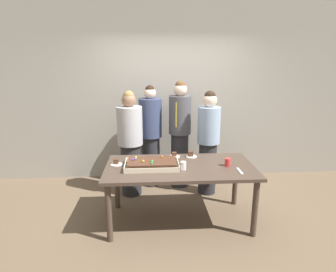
{
  "coord_description": "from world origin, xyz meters",
  "views": [
    {
      "loc": [
        -0.35,
        -3.31,
        2.01
      ],
      "look_at": [
        -0.14,
        0.15,
        1.11
      ],
      "focal_mm": 30.23,
      "sensor_mm": 36.0,
      "label": 1
    }
  ],
  "objects_px": {
    "drink_cup_middle": "(183,166)",
    "party_table": "(180,172)",
    "cake_server_utensil": "(240,171)",
    "person_striped_tie_right": "(208,142)",
    "plated_slice_far_left": "(191,155)",
    "plated_slice_near_left": "(116,163)",
    "person_serving_front": "(180,133)",
    "person_left_edge_reaching": "(151,135)",
    "person_green_shirt_behind": "(130,143)",
    "sheet_cake": "(152,164)",
    "drink_cup_nearest": "(228,162)",
    "plated_slice_near_right": "(174,155)"
  },
  "relations": [
    {
      "from": "drink_cup_middle",
      "to": "party_table",
      "type": "bearing_deg",
      "value": 102.19
    },
    {
      "from": "cake_server_utensil",
      "to": "person_striped_tie_right",
      "type": "xyz_separation_m",
      "value": [
        -0.17,
        1.03,
        0.07
      ]
    },
    {
      "from": "party_table",
      "to": "plated_slice_far_left",
      "type": "bearing_deg",
      "value": 61.45
    },
    {
      "from": "party_table",
      "to": "plated_slice_near_left",
      "type": "height_order",
      "value": "plated_slice_near_left"
    },
    {
      "from": "person_serving_front",
      "to": "person_left_edge_reaching",
      "type": "distance_m",
      "value": 0.48
    },
    {
      "from": "person_green_shirt_behind",
      "to": "sheet_cake",
      "type": "bearing_deg",
      "value": -0.04
    },
    {
      "from": "person_striped_tie_right",
      "to": "drink_cup_middle",
      "type": "bearing_deg",
      "value": 18.82
    },
    {
      "from": "plated_slice_far_left",
      "to": "drink_cup_nearest",
      "type": "xyz_separation_m",
      "value": [
        0.4,
        -0.38,
        0.02
      ]
    },
    {
      "from": "drink_cup_nearest",
      "to": "plated_slice_near_left",
      "type": "bearing_deg",
      "value": 174.53
    },
    {
      "from": "party_table",
      "to": "drink_cup_nearest",
      "type": "bearing_deg",
      "value": -3.8
    },
    {
      "from": "drink_cup_middle",
      "to": "person_serving_front",
      "type": "relative_size",
      "value": 0.06
    },
    {
      "from": "plated_slice_far_left",
      "to": "person_serving_front",
      "type": "height_order",
      "value": "person_serving_front"
    },
    {
      "from": "plated_slice_near_right",
      "to": "person_green_shirt_behind",
      "type": "bearing_deg",
      "value": 143.02
    },
    {
      "from": "plated_slice_far_left",
      "to": "person_left_edge_reaching",
      "type": "distance_m",
      "value": 1.0
    },
    {
      "from": "cake_server_utensil",
      "to": "person_left_edge_reaching",
      "type": "bearing_deg",
      "value": 127.06
    },
    {
      "from": "plated_slice_near_left",
      "to": "sheet_cake",
      "type": "bearing_deg",
      "value": -13.55
    },
    {
      "from": "plated_slice_far_left",
      "to": "drink_cup_middle",
      "type": "xyz_separation_m",
      "value": [
        -0.16,
        -0.47,
        0.02
      ]
    },
    {
      "from": "drink_cup_nearest",
      "to": "person_striped_tie_right",
      "type": "height_order",
      "value": "person_striped_tie_right"
    },
    {
      "from": "sheet_cake",
      "to": "drink_cup_middle",
      "type": "height_order",
      "value": "sheet_cake"
    },
    {
      "from": "sheet_cake",
      "to": "drink_cup_middle",
      "type": "bearing_deg",
      "value": -16.45
    },
    {
      "from": "plated_slice_near_right",
      "to": "drink_cup_nearest",
      "type": "relative_size",
      "value": 1.5
    },
    {
      "from": "cake_server_utensil",
      "to": "person_green_shirt_behind",
      "type": "bearing_deg",
      "value": 142.31
    },
    {
      "from": "sheet_cake",
      "to": "person_serving_front",
      "type": "relative_size",
      "value": 0.38
    },
    {
      "from": "plated_slice_far_left",
      "to": "drink_cup_middle",
      "type": "distance_m",
      "value": 0.5
    },
    {
      "from": "person_green_shirt_behind",
      "to": "person_left_edge_reaching",
      "type": "bearing_deg",
      "value": 117.41
    },
    {
      "from": "plated_slice_near_left",
      "to": "plated_slice_far_left",
      "type": "bearing_deg",
      "value": 14.23
    },
    {
      "from": "plated_slice_near_right",
      "to": "plated_slice_far_left",
      "type": "relative_size",
      "value": 1.0
    },
    {
      "from": "plated_slice_near_left",
      "to": "person_striped_tie_right",
      "type": "height_order",
      "value": "person_striped_tie_right"
    },
    {
      "from": "person_striped_tie_right",
      "to": "plated_slice_near_right",
      "type": "bearing_deg",
      "value": -4.56
    },
    {
      "from": "sheet_cake",
      "to": "drink_cup_nearest",
      "type": "distance_m",
      "value": 0.94
    },
    {
      "from": "plated_slice_near_right",
      "to": "party_table",
      "type": "bearing_deg",
      "value": -83.29
    },
    {
      "from": "plated_slice_near_right",
      "to": "cake_server_utensil",
      "type": "bearing_deg",
      "value": -38.29
    },
    {
      "from": "plated_slice_near_right",
      "to": "person_serving_front",
      "type": "distance_m",
      "value": 0.77
    },
    {
      "from": "sheet_cake",
      "to": "plated_slice_near_right",
      "type": "bearing_deg",
      "value": 50.2
    },
    {
      "from": "plated_slice_far_left",
      "to": "drink_cup_middle",
      "type": "height_order",
      "value": "drink_cup_middle"
    },
    {
      "from": "drink_cup_middle",
      "to": "cake_server_utensil",
      "type": "relative_size",
      "value": 0.5
    },
    {
      "from": "person_serving_front",
      "to": "cake_server_utensil",
      "type": "bearing_deg",
      "value": 46.34
    },
    {
      "from": "plated_slice_near_right",
      "to": "person_green_shirt_behind",
      "type": "xyz_separation_m",
      "value": [
        -0.63,
        0.47,
        0.05
      ]
    },
    {
      "from": "drink_cup_middle",
      "to": "drink_cup_nearest",
      "type": "bearing_deg",
      "value": 8.72
    },
    {
      "from": "sheet_cake",
      "to": "person_striped_tie_right",
      "type": "xyz_separation_m",
      "value": [
        0.87,
        0.82,
        0.04
      ]
    },
    {
      "from": "cake_server_utensil",
      "to": "person_green_shirt_behind",
      "type": "height_order",
      "value": "person_green_shirt_behind"
    },
    {
      "from": "plated_slice_near_right",
      "to": "drink_cup_nearest",
      "type": "distance_m",
      "value": 0.75
    },
    {
      "from": "plated_slice_far_left",
      "to": "person_striped_tie_right",
      "type": "distance_m",
      "value": 0.57
    },
    {
      "from": "sheet_cake",
      "to": "person_serving_front",
      "type": "xyz_separation_m",
      "value": [
        0.46,
        1.11,
        0.11
      ]
    },
    {
      "from": "party_table",
      "to": "person_left_edge_reaching",
      "type": "xyz_separation_m",
      "value": [
        -0.36,
        1.18,
        0.18
      ]
    },
    {
      "from": "drink_cup_middle",
      "to": "person_green_shirt_behind",
      "type": "height_order",
      "value": "person_green_shirt_behind"
    },
    {
      "from": "cake_server_utensil",
      "to": "person_serving_front",
      "type": "xyz_separation_m",
      "value": [
        -0.58,
        1.32,
        0.14
      ]
    },
    {
      "from": "sheet_cake",
      "to": "cake_server_utensil",
      "type": "relative_size",
      "value": 3.31
    },
    {
      "from": "drink_cup_middle",
      "to": "sheet_cake",
      "type": "bearing_deg",
      "value": 163.55
    },
    {
      "from": "plated_slice_near_right",
      "to": "drink_cup_nearest",
      "type": "height_order",
      "value": "drink_cup_nearest"
    }
  ]
}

